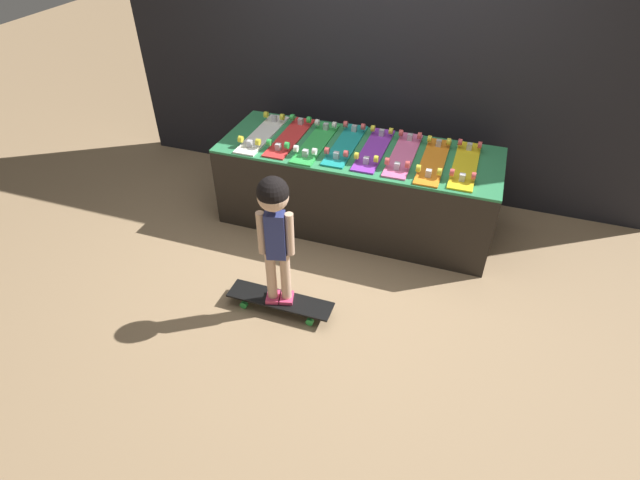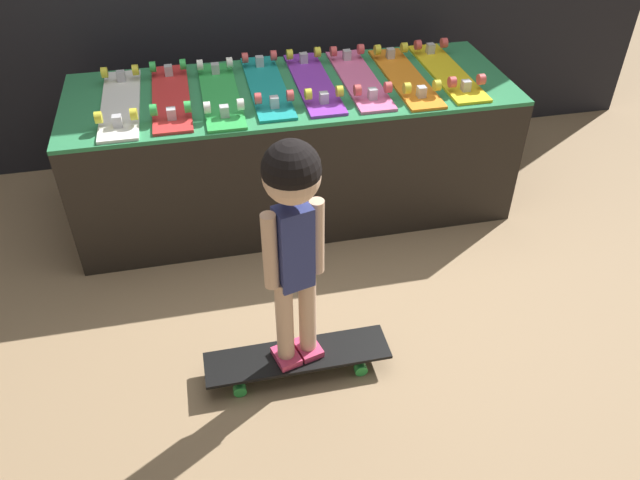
# 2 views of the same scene
# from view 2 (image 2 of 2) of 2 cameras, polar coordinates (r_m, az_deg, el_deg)

# --- Properties ---
(ground_plane) EXTENTS (16.00, 16.00, 0.00)m
(ground_plane) POSITION_cam_2_polar(r_m,az_deg,el_deg) (3.11, -0.55, -2.06)
(ground_plane) COLOR #9E7F5B
(display_rack) EXTENTS (2.22, 0.81, 0.69)m
(display_rack) POSITION_cam_2_polar(r_m,az_deg,el_deg) (3.35, -2.51, 8.36)
(display_rack) COLOR black
(display_rack) RESTS_ON ground_plane
(skateboard_white_on_rack) EXTENTS (0.18, 0.75, 0.09)m
(skateboard_white_on_rack) POSITION_cam_2_polar(r_m,az_deg,el_deg) (3.15, -17.80, 11.97)
(skateboard_white_on_rack) COLOR white
(skateboard_white_on_rack) RESTS_ON display_rack
(skateboard_red_on_rack) EXTENTS (0.18, 0.75, 0.09)m
(skateboard_red_on_rack) POSITION_cam_2_polar(r_m,az_deg,el_deg) (3.16, -13.50, 12.77)
(skateboard_red_on_rack) COLOR red
(skateboard_red_on_rack) RESTS_ON display_rack
(skateboard_green_on_rack) EXTENTS (0.18, 0.75, 0.09)m
(skateboard_green_on_rack) POSITION_cam_2_polar(r_m,az_deg,el_deg) (3.13, -9.13, 13.15)
(skateboard_green_on_rack) COLOR green
(skateboard_green_on_rack) RESTS_ON display_rack
(skateboard_teal_on_rack) EXTENTS (0.18, 0.75, 0.09)m
(skateboard_teal_on_rack) POSITION_cam_2_polar(r_m,az_deg,el_deg) (3.19, -4.89, 13.97)
(skateboard_teal_on_rack) COLOR teal
(skateboard_teal_on_rack) RESTS_ON display_rack
(skateboard_purple_on_rack) EXTENTS (0.18, 0.75, 0.09)m
(skateboard_purple_on_rack) POSITION_cam_2_polar(r_m,az_deg,el_deg) (3.22, -0.63, 14.35)
(skateboard_purple_on_rack) COLOR purple
(skateboard_purple_on_rack) RESTS_ON display_rack
(skateboard_pink_on_rack) EXTENTS (0.18, 0.75, 0.09)m
(skateboard_pink_on_rack) POSITION_cam_2_polar(r_m,az_deg,el_deg) (3.27, 3.57, 14.63)
(skateboard_pink_on_rack) COLOR pink
(skateboard_pink_on_rack) RESTS_ON display_rack
(skateboard_orange_on_rack) EXTENTS (0.18, 0.75, 0.09)m
(skateboard_orange_on_rack) POSITION_cam_2_polar(r_m,az_deg,el_deg) (3.31, 7.75, 14.68)
(skateboard_orange_on_rack) COLOR orange
(skateboard_orange_on_rack) RESTS_ON display_rack
(skateboard_yellow_on_rack) EXTENTS (0.18, 0.75, 0.09)m
(skateboard_yellow_on_rack) POSITION_cam_2_polar(r_m,az_deg,el_deg) (3.41, 11.50, 14.99)
(skateboard_yellow_on_rack) COLOR yellow
(skateboard_yellow_on_rack) RESTS_ON display_rack
(skateboard_on_floor) EXTENTS (0.75, 0.18, 0.09)m
(skateboard_on_floor) POSITION_cam_2_polar(r_m,az_deg,el_deg) (2.57, -2.07, -10.67)
(skateboard_on_floor) COLOR black
(skateboard_on_floor) RESTS_ON ground_plane
(child) EXTENTS (0.23, 0.20, 0.97)m
(child) POSITION_cam_2_polar(r_m,az_deg,el_deg) (2.10, -2.49, 1.98)
(child) COLOR #E03D6B
(child) RESTS_ON skateboard_on_floor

